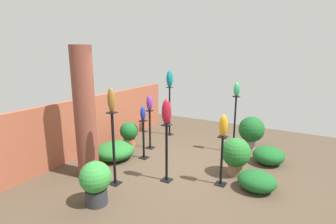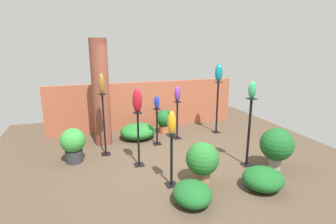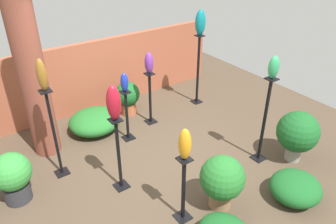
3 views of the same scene
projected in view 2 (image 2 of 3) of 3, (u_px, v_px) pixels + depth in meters
name	position (u px, v px, depth m)	size (l,w,h in m)	color
ground_plane	(172.00, 159.00, 5.80)	(8.00, 8.00, 0.00)	#4C3D2D
brick_wall_back	(145.00, 105.00, 7.82)	(5.60, 0.12, 1.40)	#9E5138
brick_pillar	(101.00, 93.00, 6.41)	(0.42, 0.42, 2.62)	brown
pedestal_violet	(177.00, 122.00, 6.98)	(0.20, 0.20, 1.02)	black
pedestal_jade	(249.00, 135.00, 5.36)	(0.20, 0.20, 1.44)	black
pedestal_cobalt	(157.00, 128.00, 6.58)	(0.20, 0.20, 0.93)	black
pedestal_amber	(171.00, 163.00, 4.63)	(0.20, 0.20, 0.97)	black
pedestal_teal	(217.00, 109.00, 7.42)	(0.20, 0.20, 1.47)	black
pedestal_bronze	(104.00, 127.00, 5.90)	(0.20, 0.20, 1.42)	black
pedestal_ruby	(138.00, 142.00, 5.39)	(0.20, 0.20, 1.15)	black
art_vase_violet	(177.00, 94.00, 6.79)	(0.16, 0.16, 0.40)	#6B2D8C
art_vase_jade	(252.00, 90.00, 5.13)	(0.16, 0.15, 0.34)	#2D9356
art_vase_cobalt	(157.00, 102.00, 6.41)	(0.13, 0.12, 0.34)	#192D9E
art_vase_amber	(172.00, 123.00, 4.44)	(0.15, 0.16, 0.41)	orange
art_vase_teal	(219.00, 73.00, 7.16)	(0.21, 0.19, 0.49)	#0F727A
art_vase_bronze	(101.00, 84.00, 5.65)	(0.13, 0.14, 0.45)	brown
art_vase_ruby	(137.00, 100.00, 5.17)	(0.19, 0.18, 0.49)	maroon
potted_plant_walkway_edge	(202.00, 160.00, 4.68)	(0.60, 0.60, 0.79)	#936B4C
potted_plant_mid_left	(164.00, 120.00, 7.45)	(0.48, 0.48, 0.68)	#B25B38
potted_plant_front_left	(277.00, 145.00, 5.24)	(0.66, 0.66, 0.86)	gray
potted_plant_mid_right	(73.00, 143.00, 5.58)	(0.52, 0.52, 0.75)	#2D2D33
foliage_bed_east	(138.00, 131.00, 7.04)	(0.95, 0.89, 0.41)	#236B28
foliage_bed_west	(263.00, 179.00, 4.57)	(0.71, 0.70, 0.38)	#195923
foliage_bed_center	(192.00, 194.00, 4.14)	(0.61, 0.70, 0.36)	#195923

